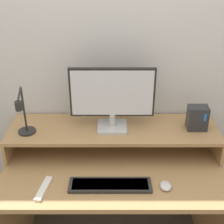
# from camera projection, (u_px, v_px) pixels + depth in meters

# --- Properties ---
(wall_back) EXTENTS (6.00, 0.05, 2.50)m
(wall_back) POSITION_uv_depth(u_px,v_px,m) (112.00, 61.00, 1.97)
(wall_back) COLOR silver
(wall_back) RESTS_ON ground_plane
(desk) EXTENTS (1.30, 0.71, 0.73)m
(desk) POSITION_uv_depth(u_px,v_px,m) (112.00, 191.00, 1.97)
(desk) COLOR #A87F51
(desk) RESTS_ON ground_plane
(monitor_shelf) EXTENTS (1.30, 0.37, 0.16)m
(monitor_shelf) POSITION_uv_depth(u_px,v_px,m) (112.00, 131.00, 1.96)
(monitor_shelf) COLOR #A87F51
(monitor_shelf) RESTS_ON desk
(monitor) EXTENTS (0.51, 0.17, 0.39)m
(monitor) POSITION_uv_depth(u_px,v_px,m) (111.00, 97.00, 1.85)
(monitor) COLOR #BCBCC1
(monitor) RESTS_ON monitor_shelf
(desk_lamp) EXTENTS (0.11, 0.26, 0.30)m
(desk_lamp) POSITION_uv_depth(u_px,v_px,m) (23.00, 119.00, 1.79)
(desk_lamp) COLOR black
(desk_lamp) RESTS_ON monitor_shelf
(router_dock) EXTENTS (0.12, 0.09, 0.15)m
(router_dock) POSITION_uv_depth(u_px,v_px,m) (196.00, 118.00, 1.90)
(router_dock) COLOR #28282D
(router_dock) RESTS_ON monitor_shelf
(keyboard) EXTENTS (0.45, 0.12, 0.02)m
(keyboard) POSITION_uv_depth(u_px,v_px,m) (109.00, 185.00, 1.71)
(keyboard) COLOR #282828
(keyboard) RESTS_ON desk
(mouse) EXTENTS (0.06, 0.08, 0.03)m
(mouse) POSITION_uv_depth(u_px,v_px,m) (165.00, 186.00, 1.70)
(mouse) COLOR silver
(mouse) RESTS_ON desk
(remote_control) EXTENTS (0.07, 0.19, 0.02)m
(remote_control) POSITION_uv_depth(u_px,v_px,m) (43.00, 189.00, 1.68)
(remote_control) COLOR white
(remote_control) RESTS_ON desk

